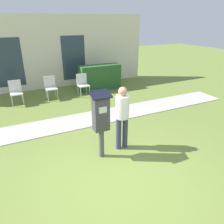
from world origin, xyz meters
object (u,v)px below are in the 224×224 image
(outdoor_chair_left, at_px, (16,91))
(outdoor_chair_right, at_px, (83,83))
(outdoor_chair_middle, at_px, (50,86))
(parking_meter, at_px, (101,117))
(person_standing, at_px, (122,114))

(outdoor_chair_left, xyz_separation_m, outdoor_chair_right, (2.59, -0.09, 0.00))
(outdoor_chair_middle, distance_m, outdoor_chair_right, 1.30)
(parking_meter, height_order, outdoor_chair_left, parking_meter)
(parking_meter, distance_m, outdoor_chair_right, 4.65)
(person_standing, xyz_separation_m, outdoor_chair_middle, (-0.79, 4.51, -0.40))
(person_standing, relative_size, outdoor_chair_left, 1.76)
(parking_meter, relative_size, outdoor_chair_middle, 1.77)
(outdoor_chair_left, height_order, outdoor_chair_right, same)
(outdoor_chair_middle, bearing_deg, outdoor_chair_right, 6.13)
(outdoor_chair_left, relative_size, outdoor_chair_right, 1.00)
(outdoor_chair_left, distance_m, outdoor_chair_middle, 1.30)
(outdoor_chair_right, bearing_deg, outdoor_chair_middle, 163.04)
(parking_meter, distance_m, person_standing, 0.62)
(outdoor_chair_middle, xyz_separation_m, outdoor_chair_right, (1.29, -0.16, 0.00))
(outdoor_chair_right, bearing_deg, person_standing, -106.64)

